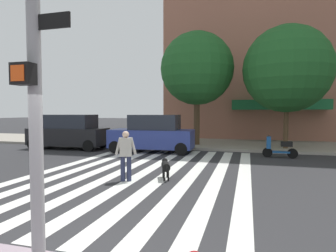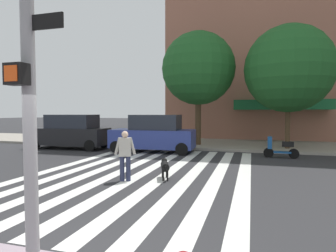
{
  "view_description": "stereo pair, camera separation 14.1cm",
  "coord_description": "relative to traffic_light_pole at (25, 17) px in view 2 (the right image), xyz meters",
  "views": [
    {
      "loc": [
        2.69,
        -3.6,
        2.27
      ],
      "look_at": [
        -0.37,
        7.34,
        1.69
      ],
      "focal_mm": 30.55,
      "sensor_mm": 36.0,
      "label": 1
    },
    {
      "loc": [
        2.83,
        -3.56,
        2.27
      ],
      "look_at": [
        -0.37,
        7.34,
        1.69
      ],
      "focal_mm": 30.55,
      "sensor_mm": 36.0,
      "label": 2
    }
  ],
  "objects": [
    {
      "name": "crosswalk_stripes",
      "position": [
        -0.93,
        6.79,
        -3.52
      ],
      "size": [
        7.65,
        12.14,
        0.01
      ],
      "color": "silver",
      "rests_on": "ground_plane"
    },
    {
      "name": "street_tree_middle",
      "position": [
        4.88,
        14.5,
        1.17
      ],
      "size": [
        4.97,
        4.97,
        7.03
      ],
      "color": "#4C3823",
      "rests_on": "sidewalk_far"
    },
    {
      "name": "sidewalk_far",
      "position": [
        0.07,
        16.16,
        -3.45
      ],
      "size": [
        80.0,
        6.0,
        0.15
      ],
      "primitive_type": "cube",
      "color": "gray",
      "rests_on": "ground_plane"
    },
    {
      "name": "apartment_block",
      "position": [
        9.45,
        27.75,
        9.21
      ],
      "size": [
        26.68,
        18.6,
        25.48
      ],
      "color": "#9F644F",
      "rests_on": "ground_plane"
    },
    {
      "name": "dog_on_leash",
      "position": [
        0.12,
        5.95,
        -3.08
      ],
      "size": [
        0.51,
        1.06,
        0.65
      ],
      "color": "black",
      "rests_on": "ground_plane"
    },
    {
      "name": "pedestrian_dog_walker",
      "position": [
        -1.04,
        5.31,
        -2.59
      ],
      "size": [
        0.69,
        0.36,
        1.64
      ],
      "color": "#282D4C",
      "rests_on": "ground_plane"
    },
    {
      "name": "traffic_light_pole",
      "position": [
        0.0,
        0.0,
        0.0
      ],
      "size": [
        0.74,
        0.46,
        5.8
      ],
      "color": "gray",
      "rests_on": "sidewalk_near"
    },
    {
      "name": "street_tree_nearest",
      "position": [
        -0.4,
        14.97,
        1.47
      ],
      "size": [
        4.64,
        4.64,
        7.18
      ],
      "color": "#4C3823",
      "rests_on": "sidewalk_far"
    },
    {
      "name": "ground_plane",
      "position": [
        0.07,
        6.79,
        -3.52
      ],
      "size": [
        160.0,
        160.0,
        0.0
      ],
      "primitive_type": "plane",
      "color": "#2B2B2D"
    },
    {
      "name": "parked_car_near_curb",
      "position": [
        -7.74,
        11.9,
        -2.51
      ],
      "size": [
        4.71,
        2.07,
        2.08
      ],
      "color": "black",
      "rests_on": "ground_plane"
    },
    {
      "name": "parked_car_behind_first",
      "position": [
        -2.37,
        11.9,
        -2.52
      ],
      "size": [
        4.71,
        2.03,
        2.09
      ],
      "color": "navy",
      "rests_on": "ground_plane"
    },
    {
      "name": "parked_scooter",
      "position": [
        4.29,
        11.67,
        -3.04
      ],
      "size": [
        1.63,
        0.5,
        1.11
      ],
      "color": "black",
      "rests_on": "ground_plane"
    }
  ]
}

